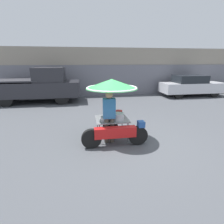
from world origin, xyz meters
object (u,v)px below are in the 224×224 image
at_px(parked_car, 191,86).
at_px(potted_plant, 224,87).
at_px(vendor_motorcycle_cart, 113,96).
at_px(pickup_truck, 39,86).
at_px(vendor_person, 109,114).

xyz_separation_m(parked_car, potted_plant, (3.47, 0.73, -0.28)).
relative_size(vendor_motorcycle_cart, parked_car, 0.45).
relative_size(vendor_motorcycle_cart, pickup_truck, 0.39).
height_order(vendor_person, pickup_truck, pickup_truck).
bearing_deg(vendor_motorcycle_cart, pickup_truck, 120.53).
xyz_separation_m(vendor_motorcycle_cart, pickup_truck, (-3.68, 6.24, -0.44)).
bearing_deg(parked_car, vendor_motorcycle_cart, -137.42).
distance_m(parked_car, pickup_truck, 10.84).
xyz_separation_m(vendor_person, parked_car, (7.30, 6.81, -0.16)).
distance_m(vendor_motorcycle_cart, vendor_person, 0.61).
relative_size(parked_car, potted_plant, 5.23).
height_order(vendor_motorcycle_cart, potted_plant, vendor_motorcycle_cart).
bearing_deg(vendor_motorcycle_cart, parked_car, 42.58).
xyz_separation_m(vendor_motorcycle_cart, parked_car, (7.15, 6.57, -0.70)).
distance_m(vendor_person, potted_plant, 13.15).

